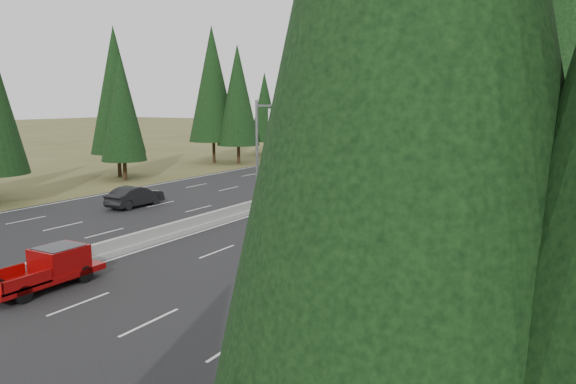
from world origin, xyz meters
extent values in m
cube|color=black|center=(0.00, 80.00, 0.04)|extent=(32.00, 260.00, 0.08)
cube|color=olive|center=(17.80, 80.00, 0.03)|extent=(3.60, 260.00, 0.06)
cube|color=#494922|center=(-17.80, 80.00, 0.03)|extent=(3.60, 260.00, 0.06)
cube|color=gray|center=(0.00, 80.00, 0.23)|extent=(0.70, 260.00, 0.30)
cube|color=gray|center=(0.00, 80.00, 0.63)|extent=(0.30, 260.00, 0.60)
cube|color=slate|center=(0.35, 35.00, 3.98)|extent=(0.45, 0.45, 7.80)
cube|color=gray|center=(0.35, 35.00, 0.23)|extent=(0.90, 0.90, 0.30)
cube|color=slate|center=(16.20, 35.00, 3.98)|extent=(0.45, 0.45, 7.80)
cube|color=gray|center=(16.20, 35.00, 0.23)|extent=(0.90, 0.90, 0.30)
cube|color=slate|center=(8.28, 35.00, 7.80)|extent=(15.85, 0.35, 0.16)
cube|color=slate|center=(8.28, 35.00, 6.96)|extent=(15.85, 0.35, 0.16)
cube|color=#054C19|center=(5.00, 34.75, 5.63)|extent=(3.00, 0.10, 2.50)
cube|color=silver|center=(5.00, 34.69, 5.63)|extent=(2.85, 0.02, 2.35)
cube|color=#054C19|center=(6.00, 34.75, 7.13)|extent=(1.10, 0.10, 0.45)
cube|color=black|center=(11.50, 34.70, 6.13)|extent=(4.50, 0.40, 1.50)
cube|color=orange|center=(11.50, 34.48, 6.48)|extent=(3.80, 0.02, 0.18)
cube|color=orange|center=(11.50, 34.48, 6.13)|extent=(3.80, 0.02, 0.18)
cube|color=orange|center=(11.50, 34.48, 5.78)|extent=(3.80, 0.02, 0.18)
cylinder|color=slate|center=(0.00, 25.00, 4.08)|extent=(0.20, 0.20, 8.00)
cube|color=gray|center=(0.00, 25.00, 0.18)|extent=(0.50, 0.50, 0.20)
cube|color=slate|center=(1.00, 25.00, 7.68)|extent=(2.00, 0.15, 0.15)
cube|color=silver|center=(1.80, 24.88, 6.58)|extent=(1.50, 0.06, 1.80)
cylinder|color=black|center=(19.99, 17.82, 1.44)|extent=(0.40, 0.40, 2.88)
cone|color=black|center=(19.99, 17.82, 10.42)|extent=(6.47, 6.47, 15.10)
cylinder|color=black|center=(19.57, 34.57, 1.05)|extent=(0.40, 0.40, 2.09)
cone|color=black|center=(19.57, 34.57, 7.58)|extent=(4.70, 4.70, 10.98)
cylinder|color=black|center=(19.14, 49.93, 1.30)|extent=(0.40, 0.40, 2.61)
cylinder|color=black|center=(-20.69, 32.12, 1.00)|extent=(0.40, 0.40, 2.00)
cone|color=black|center=(-20.69, 32.12, 7.27)|extent=(4.51, 4.51, 10.53)
cylinder|color=black|center=(-23.28, 33.84, 1.26)|extent=(0.40, 0.40, 2.51)
cone|color=black|center=(-23.28, 33.84, 9.12)|extent=(5.66, 5.66, 13.20)
cylinder|color=black|center=(-19.30, 50.29, 1.20)|extent=(0.40, 0.40, 2.41)
cone|color=black|center=(-19.30, 50.29, 8.73)|extent=(5.42, 5.42, 12.65)
cylinder|color=black|center=(-23.02, 50.00, 1.40)|extent=(0.40, 0.40, 2.81)
cone|color=black|center=(-23.02, 50.00, 10.17)|extent=(6.31, 6.31, 14.73)
cylinder|color=black|center=(-19.59, 63.65, 1.00)|extent=(0.40, 0.40, 1.99)
cone|color=black|center=(-19.59, 63.65, 7.23)|extent=(4.49, 4.49, 10.47)
cylinder|color=black|center=(-23.39, 63.08, 0.98)|extent=(0.40, 0.40, 1.97)
cone|color=black|center=(-23.39, 63.08, 7.12)|extent=(4.42, 4.42, 10.32)
cylinder|color=black|center=(-19.31, 80.04, 1.18)|extent=(0.40, 0.40, 2.36)
cone|color=black|center=(-19.31, 80.04, 8.56)|extent=(5.32, 5.32, 12.40)
cylinder|color=black|center=(-24.26, 80.63, 1.09)|extent=(0.40, 0.40, 2.18)
cone|color=black|center=(-24.26, 80.63, 7.89)|extent=(4.90, 4.90, 11.43)
cylinder|color=black|center=(-19.28, 96.90, 1.02)|extent=(0.40, 0.40, 2.05)
cone|color=black|center=(-19.28, 96.90, 7.42)|extent=(4.60, 4.60, 10.74)
cylinder|color=black|center=(-23.59, 94.40, 1.38)|extent=(0.40, 0.40, 2.75)
cone|color=black|center=(-23.59, 94.40, 9.98)|extent=(6.20, 6.20, 14.46)
cylinder|color=black|center=(-20.80, 113.07, 1.38)|extent=(0.40, 0.40, 2.75)
cone|color=black|center=(-20.80, 113.07, 9.99)|extent=(6.20, 6.20, 14.46)
cylinder|color=black|center=(-23.94, 111.30, 1.12)|extent=(0.40, 0.40, 2.24)
cone|color=black|center=(-23.94, 111.30, 8.14)|extent=(5.05, 5.05, 11.78)
cylinder|color=black|center=(-19.71, 128.13, 1.19)|extent=(0.40, 0.40, 2.38)
cone|color=black|center=(-19.71, 128.13, 8.63)|extent=(5.36, 5.36, 12.50)
cylinder|color=black|center=(-24.88, 125.18, 1.44)|extent=(0.40, 0.40, 2.87)
cone|color=black|center=(-24.88, 125.18, 10.42)|extent=(6.47, 6.47, 15.09)
cylinder|color=black|center=(-20.80, 140.77, 1.28)|extent=(0.40, 0.40, 2.56)
cone|color=black|center=(-20.80, 140.77, 9.29)|extent=(5.76, 5.76, 13.45)
cylinder|color=black|center=(-23.61, 144.19, 1.08)|extent=(0.40, 0.40, 2.15)
cone|color=black|center=(-23.61, 144.19, 7.80)|extent=(4.84, 4.84, 11.30)
cylinder|color=black|center=(-19.81, 156.93, 1.39)|extent=(0.40, 0.40, 2.78)
cone|color=black|center=(-19.81, 156.93, 10.07)|extent=(6.25, 6.25, 14.59)
cylinder|color=black|center=(-23.03, 159.71, 1.23)|extent=(0.40, 0.40, 2.47)
cone|color=black|center=(-23.03, 159.71, 8.95)|extent=(5.55, 5.55, 12.96)
cylinder|color=black|center=(-19.58, 173.55, 1.19)|extent=(0.40, 0.40, 2.38)
cone|color=black|center=(-19.58, 173.55, 8.64)|extent=(5.36, 5.36, 12.52)
cylinder|color=black|center=(-23.02, 173.85, 1.31)|extent=(0.40, 0.40, 2.61)
cone|color=black|center=(-23.02, 173.85, 9.48)|extent=(5.88, 5.88, 13.73)
cylinder|color=black|center=(-19.27, 188.85, 0.96)|extent=(0.40, 0.40, 1.93)
cone|color=black|center=(-19.27, 188.85, 6.98)|extent=(4.33, 4.33, 10.11)
cylinder|color=black|center=(-23.59, 189.98, 1.39)|extent=(0.40, 0.40, 2.78)
cone|color=black|center=(-23.59, 189.98, 10.08)|extent=(6.25, 6.25, 14.59)
imported|color=#99989D|center=(10.07, 15.45, 0.88)|extent=(2.85, 5.87, 1.61)
cylinder|color=black|center=(2.28, 4.44, 0.45)|extent=(0.28, 0.73, 0.73)
cylinder|color=black|center=(0.72, 7.47, 0.45)|extent=(0.28, 0.73, 0.73)
cylinder|color=black|center=(2.28, 7.47, 0.45)|extent=(0.28, 0.73, 0.73)
cube|color=#8D0809|center=(1.50, 6.00, 0.58)|extent=(1.84, 5.14, 0.28)
cube|color=#8D0809|center=(1.50, 6.83, 1.23)|extent=(1.74, 2.02, 1.01)
cube|color=black|center=(1.50, 6.83, 1.50)|extent=(1.56, 1.74, 0.50)
cube|color=#8D0809|center=(0.63, 4.62, 0.91)|extent=(0.09, 2.20, 0.55)
cube|color=#8D0809|center=(2.37, 4.62, 0.91)|extent=(0.09, 2.20, 0.55)
imported|color=#12501B|center=(3.50, 40.16, 0.73)|extent=(1.78, 3.90, 1.30)
imported|color=#580C11|center=(13.26, 45.00, 0.90)|extent=(2.05, 5.05, 1.63)
imported|color=black|center=(10.47, 82.11, 0.73)|extent=(2.27, 4.67, 1.31)
imported|color=silver|center=(5.44, 96.26, 0.73)|extent=(2.27, 4.70, 1.29)
imported|color=black|center=(1.50, 123.90, 0.76)|extent=(1.89, 4.08, 1.35)
imported|color=black|center=(-8.96, 21.79, 0.87)|extent=(1.72, 4.80, 1.58)
imported|color=navy|center=(-10.95, 55.25, 0.80)|extent=(2.37, 5.12, 1.45)
imported|color=silver|center=(-1.50, 87.21, 0.88)|extent=(2.07, 4.75, 1.59)
imported|color=black|center=(-14.50, 104.53, 0.74)|extent=(2.48, 4.88, 1.32)
camera|label=1|loc=(21.98, -8.74, 8.01)|focal=35.00mm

